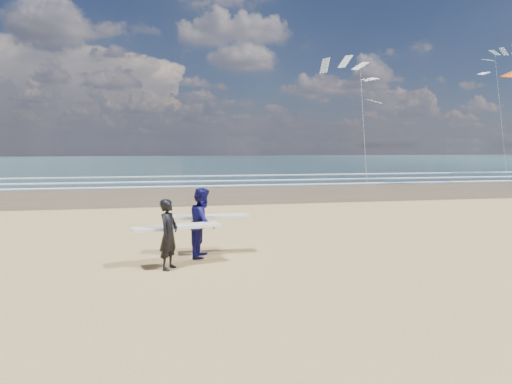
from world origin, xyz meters
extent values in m
cube|color=#4C3C28|center=(20.00, 18.00, 0.01)|extent=(220.00, 12.00, 0.01)
cube|color=#1B333B|center=(20.00, 72.00, 0.01)|extent=(220.00, 100.00, 0.02)
cube|color=white|center=(20.00, 22.80, 0.05)|extent=(220.00, 0.50, 0.05)
cube|color=white|center=(20.00, 27.50, 0.05)|extent=(220.00, 0.50, 0.05)
cube|color=white|center=(20.00, 34.00, 0.05)|extent=(220.00, 0.50, 0.05)
imported|color=black|center=(-0.53, 0.53, 0.86)|extent=(0.65, 0.75, 1.72)
cube|color=white|center=(-0.33, 0.88, 0.98)|extent=(2.26, 1.02, 0.07)
imported|color=#0F0E4E|center=(0.39, 1.61, 0.94)|extent=(0.94, 1.07, 1.88)
cube|color=white|center=(0.59, 1.96, 1.04)|extent=(2.20, 0.53, 0.07)
cube|color=slate|center=(14.37, 21.49, 0.05)|extent=(0.12, 0.12, 0.10)
cube|color=slate|center=(34.90, 31.59, 0.05)|extent=(0.12, 0.12, 0.10)
camera|label=1|loc=(-0.57, -10.54, 3.00)|focal=32.00mm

